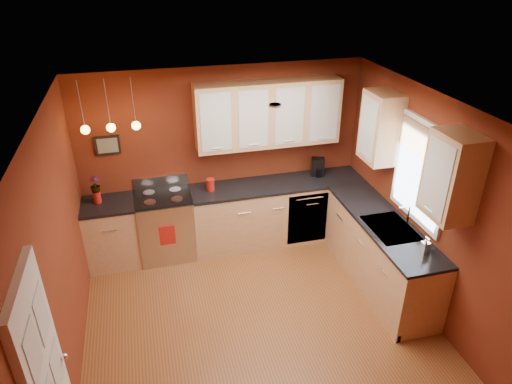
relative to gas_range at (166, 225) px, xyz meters
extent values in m
plane|color=brown|center=(0.92, -1.80, -0.48)|extent=(4.20, 4.20, 0.00)
cube|color=silver|center=(0.92, -1.80, 2.12)|extent=(4.00, 4.20, 0.02)
cube|color=maroon|center=(0.92, 0.30, 0.82)|extent=(4.00, 0.02, 2.60)
cube|color=maroon|center=(-1.08, -1.80, 0.82)|extent=(0.02, 4.20, 2.60)
cube|color=maroon|center=(2.92, -1.80, 0.82)|extent=(0.02, 4.20, 2.60)
cube|color=tan|center=(-0.73, 0.00, -0.03)|extent=(0.70, 0.60, 0.90)
cube|color=tan|center=(1.65, 0.00, -0.03)|extent=(2.54, 0.60, 0.90)
cube|color=tan|center=(2.62, -1.35, -0.03)|extent=(0.60, 2.10, 0.90)
cube|color=black|center=(-0.73, 0.00, 0.44)|extent=(0.70, 0.62, 0.04)
cube|color=black|center=(1.65, 0.00, 0.44)|extent=(2.54, 0.62, 0.04)
cube|color=black|center=(2.62, -1.35, 0.44)|extent=(0.62, 2.10, 0.04)
cube|color=#BDBCC1|center=(0.00, 0.00, -0.02)|extent=(0.76, 0.64, 0.92)
cube|color=black|center=(0.00, -0.30, 0.00)|extent=(0.55, 0.02, 0.32)
cylinder|color=#BDBCC1|center=(0.00, -0.31, 0.24)|extent=(0.60, 0.02, 0.02)
cube|color=black|center=(0.00, 0.00, 0.45)|extent=(0.76, 0.60, 0.03)
cylinder|color=gray|center=(-0.18, -0.14, 0.47)|extent=(0.16, 0.16, 0.01)
cylinder|color=gray|center=(0.18, -0.14, 0.47)|extent=(0.16, 0.16, 0.01)
cylinder|color=gray|center=(-0.18, 0.14, 0.47)|extent=(0.16, 0.16, 0.01)
cylinder|color=gray|center=(0.18, 0.14, 0.47)|extent=(0.16, 0.16, 0.01)
cube|color=#BDBCC1|center=(0.00, 0.30, 0.55)|extent=(0.76, 0.04, 0.16)
cube|color=#BDBCC1|center=(2.02, -0.29, -0.03)|extent=(0.60, 0.02, 0.80)
cube|color=gray|center=(2.62, -1.50, 0.43)|extent=(0.50, 0.70, 0.05)
cube|color=black|center=(2.62, -1.33, 0.42)|extent=(0.42, 0.30, 0.02)
cube|color=black|center=(2.62, -1.67, 0.42)|extent=(0.42, 0.30, 0.02)
cylinder|color=white|center=(2.84, -1.50, 0.60)|extent=(0.02, 0.02, 0.28)
cylinder|color=white|center=(2.77, -1.50, 0.73)|extent=(0.16, 0.02, 0.02)
cube|color=white|center=(2.90, -1.50, 1.17)|extent=(0.04, 1.02, 1.22)
cube|color=white|center=(2.89, -1.50, 1.17)|extent=(0.01, 0.90, 1.10)
cube|color=#916E48|center=(2.87, -1.50, 1.54)|extent=(0.02, 0.96, 0.36)
cube|color=silver|center=(-1.02, -3.18, 1.12)|extent=(0.00, 0.28, 0.40)
cube|color=silver|center=(-1.02, -2.82, 1.12)|extent=(0.00, 0.28, 0.40)
cube|color=silver|center=(-1.02, -2.82, 0.57)|extent=(0.00, 0.28, 0.40)
sphere|color=white|center=(-0.99, -2.67, 0.52)|extent=(0.06, 0.06, 0.06)
cube|color=tan|center=(1.52, 0.12, 1.47)|extent=(2.00, 0.35, 0.90)
cube|color=tan|center=(2.75, -1.48, 1.47)|extent=(0.35, 1.95, 0.90)
cube|color=black|center=(-0.63, 0.28, 1.17)|extent=(0.32, 0.03, 0.26)
cylinder|color=gray|center=(-0.83, -0.05, 1.82)|extent=(0.01, 0.01, 0.60)
sphere|color=#FFA53F|center=(-0.83, -0.05, 1.52)|extent=(0.11, 0.11, 0.11)
cylinder|color=gray|center=(-0.53, -0.05, 1.82)|extent=(0.01, 0.01, 0.60)
sphere|color=#FFA53F|center=(-0.53, -0.05, 1.52)|extent=(0.11, 0.11, 0.11)
cylinder|color=gray|center=(-0.23, -0.05, 1.82)|extent=(0.01, 0.01, 0.60)
sphere|color=#FFA53F|center=(-0.23, -0.05, 1.52)|extent=(0.11, 0.11, 0.11)
cylinder|color=#B31B13|center=(0.66, 0.01, 0.54)|extent=(0.11, 0.11, 0.16)
cylinder|color=#B31B13|center=(0.66, 0.01, 0.63)|extent=(0.12, 0.12, 0.02)
cylinder|color=#B31B13|center=(-0.85, 0.05, 0.54)|extent=(0.10, 0.10, 0.16)
imported|color=#B31B13|center=(-0.85, 0.05, 0.72)|extent=(0.14, 0.14, 0.23)
cube|color=black|center=(2.30, 0.11, 0.59)|extent=(0.22, 0.20, 0.27)
cylinder|color=black|center=(2.30, 0.05, 0.52)|extent=(0.13, 0.13, 0.12)
imported|color=white|center=(2.72, -2.05, 0.56)|extent=(0.10, 0.10, 0.20)
cube|color=#B31B13|center=(0.00, -0.33, 0.04)|extent=(0.21, 0.01, 0.29)
camera|label=1|loc=(-0.14, -5.62, 3.44)|focal=32.00mm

